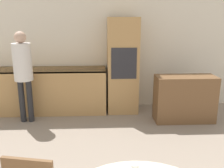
% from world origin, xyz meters
% --- Properties ---
extents(wall_back, '(6.76, 0.05, 2.60)m').
position_xyz_m(wall_back, '(0.00, 5.59, 1.30)').
color(wall_back, silver).
rests_on(wall_back, ground_plane).
extents(kitchen_counter, '(2.55, 0.60, 0.90)m').
position_xyz_m(kitchen_counter, '(-1.26, 5.25, 0.47)').
color(kitchen_counter, tan).
rests_on(kitchen_counter, ground_plane).
extents(oven_unit, '(0.61, 0.59, 1.91)m').
position_xyz_m(oven_unit, '(0.36, 5.25, 0.96)').
color(oven_unit, tan).
rests_on(oven_unit, ground_plane).
extents(sideboard, '(1.10, 0.45, 0.86)m').
position_xyz_m(sideboard, '(1.48, 4.65, 0.43)').
color(sideboard, brown).
rests_on(sideboard, ground_plane).
extents(person_standing, '(0.33, 0.33, 1.67)m').
position_xyz_m(person_standing, '(-1.48, 4.74, 1.04)').
color(person_standing, '#262628').
rests_on(person_standing, ground_plane).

